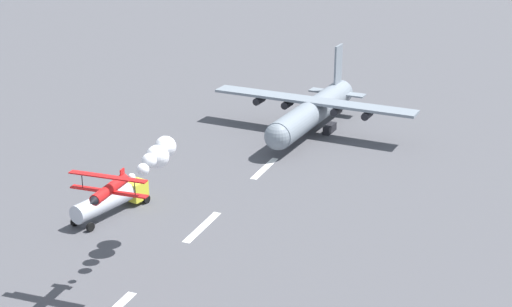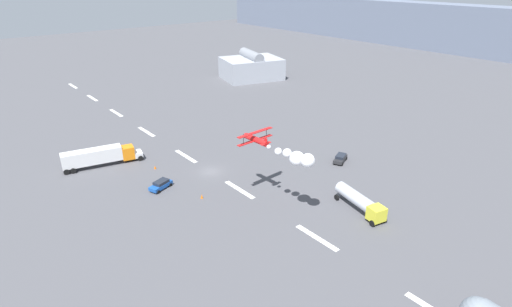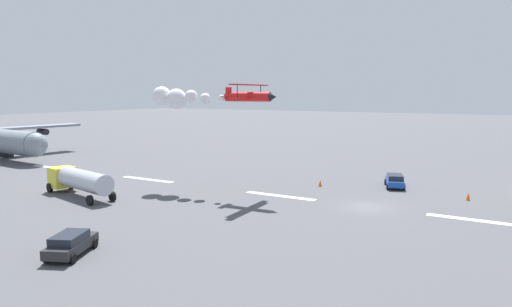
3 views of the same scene
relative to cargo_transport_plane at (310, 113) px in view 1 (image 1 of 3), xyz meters
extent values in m
cube|color=white|center=(-34.10, 1.10, -3.28)|extent=(8.00, 0.90, 0.01)
cube|color=white|center=(-15.34, 1.10, -3.28)|extent=(8.00, 0.90, 0.01)
cube|color=white|center=(3.42, 1.10, -3.28)|extent=(8.00, 0.90, 0.01)
cylinder|color=gray|center=(1.02, -0.08, -0.18)|extent=(24.96, 5.62, 3.81)
sphere|color=gray|center=(-11.32, 0.84, -0.18)|extent=(3.62, 3.62, 3.62)
cube|color=gray|center=(1.02, -0.08, 1.54)|extent=(5.46, 30.96, 0.40)
cylinder|color=black|center=(1.25, 8.40, 0.64)|extent=(2.47, 1.27, 1.10)
cylinder|color=black|center=(0.91, 3.79, 0.64)|extent=(2.47, 1.27, 1.10)
cylinder|color=black|center=(0.34, -3.89, 0.64)|extent=(2.47, 1.27, 1.10)
cylinder|color=black|center=(0.00, -8.49, 0.64)|extent=(2.47, 1.27, 1.10)
cube|color=gray|center=(11.39, -0.84, 4.73)|extent=(2.81, 0.51, 6.00)
cube|color=gray|center=(11.39, -0.84, 0.12)|extent=(2.66, 9.12, 0.24)
cube|color=black|center=(1.84, -2.55, -2.68)|extent=(3.27, 1.23, 1.20)
cube|color=black|center=(2.20, 2.25, -2.68)|extent=(3.27, 1.23, 1.20)
cylinder|color=red|center=(-49.59, 2.25, 7.09)|extent=(5.20, 1.23, 0.98)
cube|color=red|center=(-49.79, 2.24, 6.94)|extent=(1.05, 7.31, 0.12)
cube|color=red|center=(-49.79, 2.24, 8.32)|extent=(1.05, 7.31, 0.12)
cylinder|color=black|center=(-49.67, -0.31, 7.63)|extent=(0.08, 0.08, 1.38)
cylinder|color=black|center=(-49.92, 4.79, 7.63)|extent=(0.08, 0.08, 1.38)
cube|color=red|center=(-47.27, 2.36, 7.54)|extent=(0.70, 0.13, 1.10)
cube|color=red|center=(-47.27, 2.36, 7.14)|extent=(0.70, 2.03, 0.08)
cone|color=black|center=(-52.52, 2.10, 7.09)|extent=(0.74, 0.86, 0.83)
sphere|color=white|center=(-46.20, 2.09, 6.96)|extent=(0.70, 0.70, 0.70)
sphere|color=white|center=(-44.04, 2.17, 6.89)|extent=(1.18, 1.18, 1.18)
sphere|color=white|center=(-42.33, 2.46, 7.11)|extent=(1.45, 1.45, 1.45)
sphere|color=white|center=(-40.38, 2.65, 6.83)|extent=(2.30, 2.30, 2.30)
sphere|color=white|center=(-38.37, 2.83, 7.16)|extent=(2.17, 2.17, 2.17)
cube|color=yellow|center=(-31.09, 11.14, -1.68)|extent=(2.66, 2.82, 2.20)
cylinder|color=#B7BCC6|center=(-36.07, 12.23, -1.43)|extent=(8.26, 3.76, 2.10)
cylinder|color=black|center=(-30.25, 12.18, -2.78)|extent=(1.05, 0.53, 1.00)
cylinder|color=black|center=(-38.94, 14.08, -2.78)|extent=(1.05, 0.53, 1.00)
cylinder|color=black|center=(-30.76, 9.84, -2.78)|extent=(1.05, 0.53, 1.00)
cylinder|color=black|center=(-39.45, 11.74, -2.78)|extent=(1.05, 0.53, 1.00)
camera|label=1|loc=(-100.89, -31.79, 32.61)|focal=53.26mm
camera|label=2|loc=(-0.98, -37.57, 32.55)|focal=28.86mm
camera|label=3|loc=(-74.93, 43.78, 7.44)|focal=32.63mm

